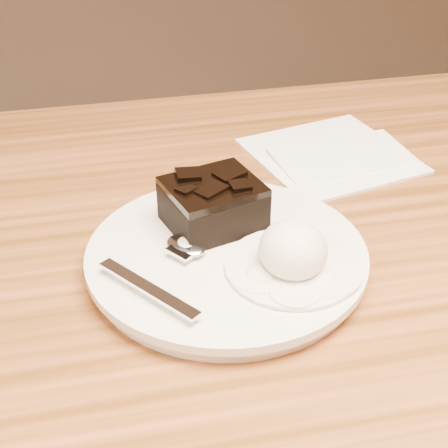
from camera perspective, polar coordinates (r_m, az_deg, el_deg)
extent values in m
cylinder|color=white|center=(0.59, 0.21, -2.98)|extent=(0.24, 0.24, 0.02)
cube|color=black|center=(0.61, -0.92, 1.41)|extent=(0.09, 0.09, 0.04)
ellipsoid|color=silver|center=(0.55, 5.75, -2.15)|extent=(0.06, 0.06, 0.05)
cylinder|color=white|center=(0.56, 5.65, -3.62)|extent=(0.11, 0.11, 0.00)
cube|color=white|center=(0.78, 8.85, 5.75)|extent=(0.19, 0.19, 0.01)
cube|color=black|center=(0.55, 5.05, -4.84)|extent=(0.01, 0.01, 0.00)
cube|color=black|center=(0.58, -3.34, -2.23)|extent=(0.01, 0.01, 0.00)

